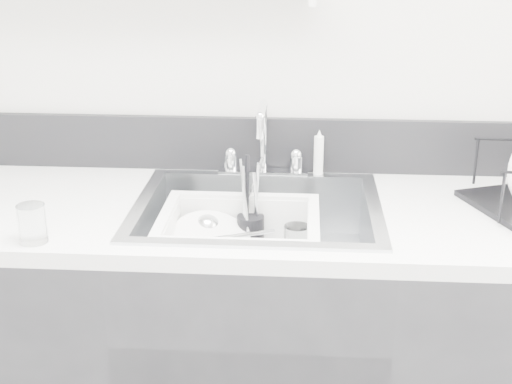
{
  "coord_description": "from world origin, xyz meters",
  "views": [
    {
      "loc": [
        0.12,
        -0.52,
        1.6
      ],
      "look_at": [
        0.0,
        1.14,
        0.98
      ],
      "focal_mm": 50.0,
      "sensor_mm": 36.0,
      "label": 1
    }
  ],
  "objects": [
    {
      "name": "side_sprayer",
      "position": [
        0.16,
        1.44,
        0.99
      ],
      "size": [
        0.03,
        0.03,
        0.14
      ],
      "primitive_type": "cylinder",
      "color": "white",
      "rests_on": "counter_run"
    },
    {
      "name": "tumbler_in_tub",
      "position": [
        0.1,
        1.2,
        0.82
      ],
      "size": [
        0.07,
        0.07,
        0.1
      ],
      "primitive_type": "cylinder",
      "rotation": [
        0.0,
        0.0,
        -0.03
      ],
      "color": "white",
      "rests_on": "wash_tub"
    },
    {
      "name": "utensil_cup",
      "position": [
        -0.02,
        1.27,
        0.82
      ],
      "size": [
        0.07,
        0.07,
        0.25
      ],
      "rotation": [
        0.0,
        0.0,
        0.11
      ],
      "color": "black",
      "rests_on": "wash_tub"
    },
    {
      "name": "wash_tub",
      "position": [
        -0.04,
        1.15,
        0.83
      ],
      "size": [
        0.49,
        0.44,
        0.16
      ],
      "primitive_type": null,
      "rotation": [
        0.0,
        0.0,
        0.3
      ],
      "color": "white",
      "rests_on": "sink"
    },
    {
      "name": "sink",
      "position": [
        0.0,
        1.19,
        0.83
      ],
      "size": [
        0.64,
        0.52,
        0.2
      ],
      "primitive_type": null,
      "color": "silver",
      "rests_on": "counter_run"
    },
    {
      "name": "backsplash",
      "position": [
        0.0,
        1.49,
        1.0
      ],
      "size": [
        3.2,
        0.02,
        0.16
      ],
      "primitive_type": "cube",
      "color": "black",
      "rests_on": "counter_run"
    },
    {
      "name": "faucet",
      "position": [
        0.0,
        1.44,
        0.98
      ],
      "size": [
        0.26,
        0.18,
        0.23
      ],
      "color": "silver",
      "rests_on": "counter_run"
    },
    {
      "name": "ladle",
      "position": [
        -0.09,
        1.21,
        0.81
      ],
      "size": [
        0.29,
        0.27,
        0.08
      ],
      "primitive_type": null,
      "rotation": [
        0.0,
        0.0,
        -0.71
      ],
      "color": "silver",
      "rests_on": "wash_tub"
    },
    {
      "name": "tumbler_counter",
      "position": [
        -0.5,
        0.94,
        0.97
      ],
      "size": [
        0.08,
        0.08,
        0.09
      ],
      "primitive_type": "cylinder",
      "rotation": [
        0.0,
        0.0,
        0.37
      ],
      "color": "white",
      "rests_on": "counter_run"
    },
    {
      "name": "plate_stack",
      "position": [
        -0.11,
        1.19,
        0.79
      ],
      "size": [
        0.26,
        0.25,
        0.1
      ],
      "rotation": [
        0.0,
        0.0,
        0.25
      ],
      "color": "white",
      "rests_on": "wash_tub"
    },
    {
      "name": "counter_run",
      "position": [
        0.0,
        1.19,
        0.46
      ],
      "size": [
        3.2,
        0.62,
        0.92
      ],
      "color": "#262629",
      "rests_on": "ground"
    },
    {
      "name": "bowl_small",
      "position": [
        0.06,
        1.14,
        0.78
      ],
      "size": [
        0.11,
        0.11,
        0.03
      ],
      "primitive_type": "imported",
      "rotation": [
        0.0,
        0.0,
        -0.16
      ],
      "color": "white",
      "rests_on": "wash_tub"
    }
  ]
}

